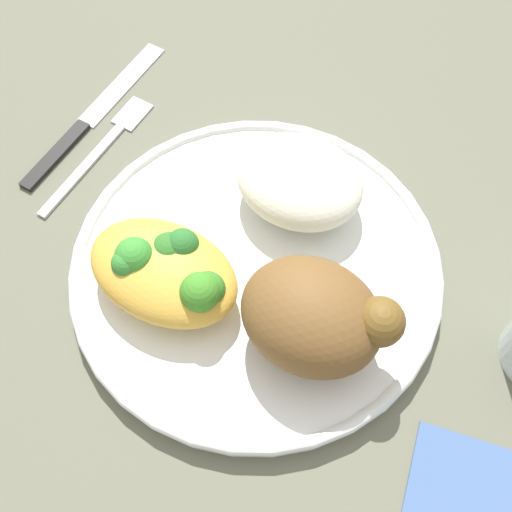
{
  "coord_description": "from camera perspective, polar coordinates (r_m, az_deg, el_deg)",
  "views": [
    {
      "loc": [
        0.11,
        -0.19,
        0.43
      ],
      "look_at": [
        0.0,
        0.0,
        0.03
      ],
      "focal_mm": 44.46,
      "sensor_mm": 36.0,
      "label": 1
    }
  ],
  "objects": [
    {
      "name": "ground_plane",
      "position": [
        0.48,
        0.0,
        -1.63
      ],
      "size": [
        2.0,
        2.0,
        0.0
      ],
      "primitive_type": "plane",
      "color": "#626352"
    },
    {
      "name": "plate",
      "position": [
        0.48,
        0.0,
        -1.09
      ],
      "size": [
        0.28,
        0.28,
        0.02
      ],
      "color": "white",
      "rests_on": "ground_plane"
    },
    {
      "name": "roasted_chicken",
      "position": [
        0.42,
        5.39,
        -5.44
      ],
      "size": [
        0.11,
        0.08,
        0.06
      ],
      "color": "brown",
      "rests_on": "plate"
    },
    {
      "name": "rice_pile",
      "position": [
        0.48,
        3.73,
        6.83
      ],
      "size": [
        0.1,
        0.08,
        0.04
      ],
      "primitive_type": "ellipsoid",
      "color": "silver",
      "rests_on": "plate"
    },
    {
      "name": "mac_cheese_with_broccoli",
      "position": [
        0.45,
        -8.05,
        -1.36
      ],
      "size": [
        0.11,
        0.08,
        0.05
      ],
      "color": "gold",
      "rests_on": "plate"
    },
    {
      "name": "fork",
      "position": [
        0.56,
        -13.74,
        9.49
      ],
      "size": [
        0.02,
        0.14,
        0.01
      ],
      "color": "silver",
      "rests_on": "ground_plane"
    },
    {
      "name": "knife",
      "position": [
        0.58,
        -15.25,
        11.43
      ],
      "size": [
        0.02,
        0.19,
        0.01
      ],
      "color": "black",
      "rests_on": "ground_plane"
    }
  ]
}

